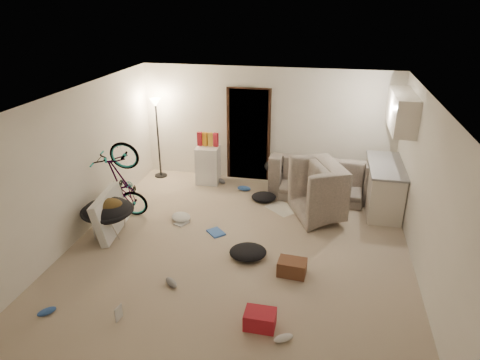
% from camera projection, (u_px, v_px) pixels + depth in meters
% --- Properties ---
extents(floor, '(5.50, 6.00, 0.02)m').
position_uv_depth(floor, '(239.00, 249.00, 7.08)').
color(floor, '#B9A68E').
rests_on(floor, ground).
extents(ceiling, '(5.50, 6.00, 0.02)m').
position_uv_depth(ceiling, '(238.00, 98.00, 6.08)').
color(ceiling, white).
rests_on(ceiling, wall_back).
extents(wall_back, '(5.50, 0.02, 2.50)m').
position_uv_depth(wall_back, '(267.00, 125.00, 9.28)').
color(wall_back, white).
rests_on(wall_back, floor).
extents(wall_front, '(5.50, 0.02, 2.50)m').
position_uv_depth(wall_front, '(170.00, 307.00, 3.87)').
color(wall_front, white).
rests_on(wall_front, floor).
extents(wall_left, '(0.02, 6.00, 2.50)m').
position_uv_depth(wall_left, '(76.00, 165.00, 7.09)').
color(wall_left, white).
rests_on(wall_left, floor).
extents(wall_right, '(0.02, 6.00, 2.50)m').
position_uv_depth(wall_right, '(429.00, 194.00, 6.06)').
color(wall_right, white).
rests_on(wall_right, floor).
extents(doorway, '(0.85, 0.10, 2.04)m').
position_uv_depth(doorway, '(249.00, 135.00, 9.41)').
color(doorway, black).
rests_on(doorway, floor).
extents(door_trim, '(0.97, 0.04, 2.10)m').
position_uv_depth(door_trim, '(248.00, 135.00, 9.39)').
color(door_trim, black).
rests_on(door_trim, floor).
extents(floor_lamp, '(0.28, 0.28, 1.81)m').
position_uv_depth(floor_lamp, '(157.00, 121.00, 9.39)').
color(floor_lamp, black).
rests_on(floor_lamp, floor).
extents(kitchen_counter, '(0.60, 1.50, 0.88)m').
position_uv_depth(kitchen_counter, '(383.00, 188.00, 8.24)').
color(kitchen_counter, silver).
rests_on(kitchen_counter, floor).
extents(counter_top, '(0.64, 1.54, 0.04)m').
position_uv_depth(counter_top, '(386.00, 165.00, 8.06)').
color(counter_top, gray).
rests_on(counter_top, kitchen_counter).
extents(kitchen_uppers, '(0.38, 1.40, 0.65)m').
position_uv_depth(kitchen_uppers, '(402.00, 111.00, 7.62)').
color(kitchen_uppers, silver).
rests_on(kitchen_uppers, wall_right).
extents(sofa, '(2.21, 0.98, 0.63)m').
position_uv_depth(sofa, '(323.00, 180.00, 8.91)').
color(sofa, '#383F39').
rests_on(sofa, floor).
extents(armchair, '(1.43, 1.51, 0.78)m').
position_uv_depth(armchair, '(337.00, 195.00, 8.03)').
color(armchair, '#383F39').
rests_on(armchair, floor).
extents(bicycle, '(1.60, 0.76, 0.90)m').
position_uv_depth(bicycle, '(124.00, 197.00, 7.90)').
color(bicycle, black).
rests_on(bicycle, floor).
extents(book_asset, '(0.23, 0.18, 0.02)m').
position_uv_depth(book_asset, '(116.00, 323.00, 5.45)').
color(book_asset, '#A41826').
rests_on(book_asset, floor).
extents(mini_fridge, '(0.52, 0.52, 0.83)m').
position_uv_depth(mini_fridge, '(208.00, 165.00, 9.43)').
color(mini_fridge, white).
rests_on(mini_fridge, floor).
extents(snack_box_0, '(0.10, 0.07, 0.30)m').
position_uv_depth(snack_box_0, '(200.00, 139.00, 9.23)').
color(snack_box_0, '#A41826').
rests_on(snack_box_0, mini_fridge).
extents(snack_box_1, '(0.11, 0.09, 0.30)m').
position_uv_depth(snack_box_1, '(205.00, 139.00, 9.21)').
color(snack_box_1, orange).
rests_on(snack_box_1, mini_fridge).
extents(snack_box_2, '(0.11, 0.09, 0.30)m').
position_uv_depth(snack_box_2, '(210.00, 139.00, 9.19)').
color(snack_box_2, yellow).
rests_on(snack_box_2, mini_fridge).
extents(snack_box_3, '(0.12, 0.10, 0.30)m').
position_uv_depth(snack_box_3, '(216.00, 140.00, 9.16)').
color(snack_box_3, '#A41826').
rests_on(snack_box_3, mini_fridge).
extents(saucer_chair, '(0.90, 0.90, 0.64)m').
position_uv_depth(saucer_chair, '(108.00, 215.00, 7.35)').
color(saucer_chair, silver).
rests_on(saucer_chair, floor).
extents(hoodie, '(0.60, 0.57, 0.22)m').
position_uv_depth(hoodie, '(108.00, 206.00, 7.23)').
color(hoodie, '#4C381A').
rests_on(hoodie, saucer_chair).
extents(sofa_drape, '(0.61, 0.53, 0.28)m').
position_uv_depth(sofa_drape, '(278.00, 166.00, 9.00)').
color(sofa_drape, black).
rests_on(sofa_drape, sofa).
extents(tv_box, '(0.41, 1.14, 0.74)m').
position_uv_depth(tv_box, '(110.00, 213.00, 7.42)').
color(tv_box, silver).
rests_on(tv_box, floor).
extents(drink_case_a, '(0.44, 0.33, 0.24)m').
position_uv_depth(drink_case_a, '(292.00, 267.00, 6.37)').
color(drink_case_a, brown).
rests_on(drink_case_a, floor).
extents(drink_case_b, '(0.39, 0.29, 0.23)m').
position_uv_depth(drink_case_b, '(260.00, 319.00, 5.36)').
color(drink_case_b, '#A41826').
rests_on(drink_case_b, floor).
extents(juicer, '(0.15, 0.15, 0.22)m').
position_uv_depth(juicer, '(284.00, 260.00, 6.61)').
color(juicer, silver).
rests_on(juicer, floor).
extents(newspaper, '(0.74, 0.73, 0.01)m').
position_uv_depth(newspaper, '(282.00, 209.00, 8.38)').
color(newspaper, silver).
rests_on(newspaper, floor).
extents(book_blue, '(0.38, 0.38, 0.03)m').
position_uv_depth(book_blue, '(216.00, 232.00, 7.51)').
color(book_blue, '#325FB7').
rests_on(book_blue, floor).
extents(book_white, '(0.27, 0.30, 0.02)m').
position_uv_depth(book_white, '(182.00, 223.00, 7.83)').
color(book_white, silver).
rests_on(book_white, floor).
extents(shoe_0, '(0.30, 0.14, 0.11)m').
position_uv_depth(shoe_0, '(244.00, 188.00, 9.14)').
color(shoe_0, '#325FB7').
rests_on(shoe_0, floor).
extents(shoe_1, '(0.27, 0.27, 0.10)m').
position_uv_depth(shoe_1, '(221.00, 181.00, 9.52)').
color(shoe_1, slate).
rests_on(shoe_1, floor).
extents(shoe_2, '(0.23, 0.25, 0.09)m').
position_uv_depth(shoe_2, '(47.00, 311.00, 5.59)').
color(shoe_2, '#325FB7').
rests_on(shoe_2, floor).
extents(shoe_3, '(0.27, 0.25, 0.10)m').
position_uv_depth(shoe_3, '(171.00, 283.00, 6.15)').
color(shoe_3, slate).
rests_on(shoe_3, floor).
extents(shoe_4, '(0.27, 0.22, 0.09)m').
position_uv_depth(shoe_4, '(283.00, 338.00, 5.15)').
color(shoe_4, white).
rests_on(shoe_4, floor).
extents(clothes_lump_a, '(0.70, 0.64, 0.19)m').
position_uv_depth(clothes_lump_a, '(248.00, 252.00, 6.79)').
color(clothes_lump_a, black).
rests_on(clothes_lump_a, floor).
extents(clothes_lump_b, '(0.57, 0.52, 0.15)m').
position_uv_depth(clothes_lump_b, '(264.00, 197.00, 8.70)').
color(clothes_lump_b, black).
rests_on(clothes_lump_b, floor).
extents(clothes_lump_c, '(0.52, 0.52, 0.12)m').
position_uv_depth(clothes_lump_c, '(181.00, 217.00, 7.94)').
color(clothes_lump_c, silver).
rests_on(clothes_lump_c, floor).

